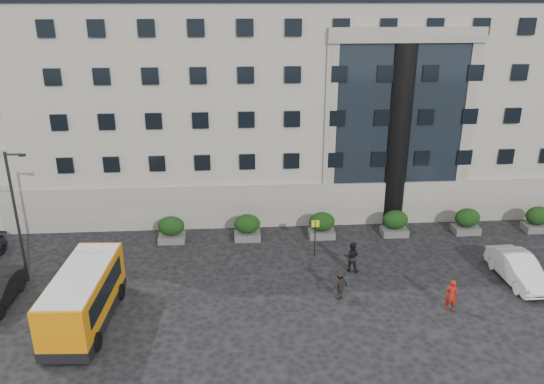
{
  "coord_description": "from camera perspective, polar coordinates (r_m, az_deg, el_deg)",
  "views": [
    {
      "loc": [
        0.64,
        -25.6,
        16.15
      ],
      "look_at": [
        2.64,
        3.77,
        5.0
      ],
      "focal_mm": 35.0,
      "sensor_mm": 36.0,
      "label": 1
    }
  ],
  "objects": [
    {
      "name": "pedestrian_b",
      "position": [
        32.99,
        8.56,
        -6.91
      ],
      "size": [
        1.13,
        1.0,
        1.94
      ],
      "primitive_type": "imported",
      "rotation": [
        0.0,
        0.0,
        2.82
      ],
      "color": "black",
      "rests_on": "ground"
    },
    {
      "name": "minibus",
      "position": [
        29.19,
        -19.62,
        -10.45
      ],
      "size": [
        2.97,
        7.17,
        2.94
      ],
      "rotation": [
        0.0,
        0.0,
        -0.05
      ],
      "color": "orange",
      "rests_on": "ground"
    },
    {
      "name": "street_lamp",
      "position": [
        33.39,
        -25.74,
        -2.09
      ],
      "size": [
        1.16,
        0.18,
        8.0
      ],
      "color": "#262628",
      "rests_on": "ground"
    },
    {
      "name": "hedge_c",
      "position": [
        37.15,
        5.38,
        -3.54
      ],
      "size": [
        1.8,
        1.26,
        1.84
      ],
      "color": "#50504E",
      "rests_on": "ground"
    },
    {
      "name": "white_taxi",
      "position": [
        34.81,
        24.97,
        -7.49
      ],
      "size": [
        1.91,
        5.06,
        1.65
      ],
      "primitive_type": "imported",
      "rotation": [
        0.0,
        0.0,
        0.03
      ],
      "color": "white",
      "rests_on": "ground"
    },
    {
      "name": "hedge_b",
      "position": [
        36.71,
        -2.68,
        -3.78
      ],
      "size": [
        1.8,
        1.26,
        1.84
      ],
      "color": "#50504E",
      "rests_on": "ground"
    },
    {
      "name": "red_truck",
      "position": [
        43.15,
        -20.67,
        -0.52
      ],
      "size": [
        2.55,
        5.38,
        2.9
      ],
      "rotation": [
        0.0,
        0.0,
        0.0
      ],
      "color": "maroon",
      "rests_on": "ground"
    },
    {
      "name": "ground",
      "position": [
        30.27,
        -4.6,
        -11.57
      ],
      "size": [
        120.0,
        120.0,
        0.0
      ],
      "primitive_type": "plane",
      "color": "black",
      "rests_on": "ground"
    },
    {
      "name": "hedge_a",
      "position": [
        36.99,
        -10.77,
        -3.94
      ],
      "size": [
        1.8,
        1.26,
        1.84
      ],
      "color": "#50504E",
      "rests_on": "ground"
    },
    {
      "name": "hedge_d",
      "position": [
        38.31,
        13.1,
        -3.24
      ],
      "size": [
        1.8,
        1.26,
        1.84
      ],
      "color": "#50504E",
      "rests_on": "ground"
    },
    {
      "name": "parked_car_d",
      "position": [
        46.0,
        -18.95,
        -0.05
      ],
      "size": [
        2.84,
        5.25,
        1.4
      ],
      "primitive_type": "imported",
      "rotation": [
        0.0,
        0.0,
        0.1
      ],
      "color": "black",
      "rests_on": "ground"
    },
    {
      "name": "hedge_f",
      "position": [
        42.47,
        26.67,
        -2.59
      ],
      "size": [
        1.8,
        1.26,
        1.84
      ],
      "color": "#50504E",
      "rests_on": "ground"
    },
    {
      "name": "hedge_e",
      "position": [
        40.1,
        20.24,
        -2.92
      ],
      "size": [
        1.8,
        1.26,
        1.84
      ],
      "color": "#50504E",
      "rests_on": "ground"
    },
    {
      "name": "bus_stop_sign",
      "position": [
        34.17,
        4.66,
        -4.29
      ],
      "size": [
        0.5,
        0.08,
        2.52
      ],
      "color": "#262628",
      "rests_on": "ground"
    },
    {
      "name": "pedestrian_a",
      "position": [
        30.48,
        18.71,
        -10.45
      ],
      "size": [
        0.79,
        0.66,
        1.84
      ],
      "primitive_type": "imported",
      "rotation": [
        0.0,
        0.0,
        2.76
      ],
      "color": "#A71C10",
      "rests_on": "ground"
    },
    {
      "name": "entrance_column",
      "position": [
        38.87,
        13.3,
        5.81
      ],
      "size": [
        1.8,
        1.8,
        13.0
      ],
      "primitive_type": "cylinder",
      "color": "black",
      "rests_on": "ground"
    },
    {
      "name": "civic_building",
      "position": [
        48.43,
        2.56,
        12.24
      ],
      "size": [
        44.0,
        24.0,
        18.0
      ],
      "primitive_type": "cube",
      "color": "#A6A193",
      "rests_on": "ground"
    },
    {
      "name": "pedestrian_c",
      "position": [
        30.13,
        7.28,
        -9.83
      ],
      "size": [
        1.36,
        1.18,
        1.82
      ],
      "primitive_type": "imported",
      "rotation": [
        0.0,
        0.0,
        3.68
      ],
      "color": "black",
      "rests_on": "ground"
    }
  ]
}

